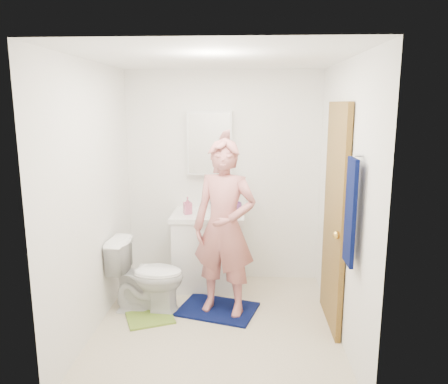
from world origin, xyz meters
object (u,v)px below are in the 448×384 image
Objects in this scene: vanity_cabinet at (209,252)px; towel at (351,212)px; soap_dispenser at (188,205)px; man at (224,228)px; medicine_cabinet at (210,143)px; toothbrush_cup at (236,207)px; toilet at (147,275)px.

towel reaches higher than vanity_cabinet.
man reaches higher than soap_dispenser.
medicine_cabinet is 0.77m from toothbrush_cup.
toothbrush_cup reaches higher than toilet.
man is (0.21, -0.87, -0.73)m from medicine_cabinet.
towel reaches higher than toilet.
vanity_cabinet is at bearing 128.47° from towel.
man is at bearing -76.57° from medicine_cabinet.
medicine_cabinet reaches higher than vanity_cabinet.
man is (0.77, -0.02, 0.50)m from toilet.
toilet is 1.25m from toothbrush_cup.
medicine_cabinet is at bearing 50.29° from soap_dispenser.
man is (-0.97, 0.84, -0.38)m from towel.
medicine_cabinet is 0.87× the size of towel.
toothbrush_cup is 0.08× the size of man.
vanity_cabinet is 0.59m from toothbrush_cup.
toilet is (-1.74, 0.86, -0.88)m from towel.
medicine_cabinet reaches higher than towel.
vanity_cabinet reaches higher than toilet.
toothbrush_cup reaches higher than vanity_cabinet.
toilet is (-0.56, -0.62, -0.03)m from vanity_cabinet.
medicine_cabinet is 2.11m from towel.
toilet is 3.88× the size of soap_dispenser.
man is at bearing -87.49° from toilet.
man reaches higher than toilet.
towel is 1.34m from man.
vanity_cabinet is at bearing -37.76° from toilet.
towel is at bearing -55.39° from medicine_cabinet.
toothbrush_cup is at bearing -21.72° from medicine_cabinet.
toilet is at bearing -139.68° from toothbrush_cup.
towel is 0.47× the size of man.
man is (0.21, -0.64, 0.47)m from vanity_cabinet.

